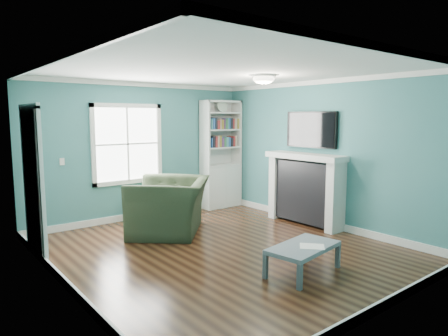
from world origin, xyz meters
TOP-DOWN VIEW (x-y plane):
  - floor at (0.00, 0.00)m, footprint 5.00×5.00m
  - room_walls at (0.00, 0.00)m, footprint 5.00×5.00m
  - trim at (0.00, 0.00)m, footprint 4.50×5.00m
  - window at (-0.30, 2.49)m, footprint 1.40×0.06m
  - bookshelf at (1.77, 2.30)m, footprint 0.90×0.35m
  - fireplace at (2.08, 0.20)m, footprint 0.44×1.58m
  - tv at (2.20, 0.20)m, footprint 0.06×1.10m
  - door at (-2.22, 1.40)m, footprint 0.12×0.98m
  - ceiling_fixture at (0.90, 0.10)m, footprint 0.38×0.38m
  - light_switch at (-1.50, 2.48)m, footprint 0.08×0.01m
  - recliner at (-0.12, 1.29)m, footprint 1.61×1.64m
  - coffee_table at (0.24, -1.32)m, footprint 1.05×0.68m
  - paper_sheet at (0.29, -1.42)m, footprint 0.37×0.38m

SIDE VIEW (x-z plane):
  - floor at x=0.00m, z-range 0.00..0.00m
  - coffee_table at x=0.24m, z-range 0.13..0.49m
  - paper_sheet at x=0.29m, z-range 0.36..0.36m
  - recliner at x=-0.12m, z-range 0.00..1.22m
  - fireplace at x=2.08m, z-range -0.01..1.29m
  - bookshelf at x=1.77m, z-range -0.23..2.08m
  - door at x=-2.22m, z-range -0.01..2.16m
  - light_switch at x=-1.50m, z-range 1.14..1.26m
  - trim at x=0.00m, z-range -0.06..2.54m
  - window at x=-0.30m, z-range 0.70..2.20m
  - room_walls at x=0.00m, z-range -0.92..4.08m
  - tv at x=2.20m, z-range 1.40..2.05m
  - ceiling_fixture at x=0.90m, z-range 2.47..2.63m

